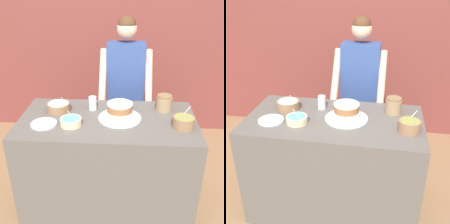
# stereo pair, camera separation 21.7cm
# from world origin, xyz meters

# --- Properties ---
(wall_back) EXTENTS (10.00, 0.05, 2.60)m
(wall_back) POSITION_xyz_m (0.00, 1.90, 1.30)
(wall_back) COLOR brown
(wall_back) RESTS_ON ground_plane
(counter) EXTENTS (1.41, 0.74, 0.89)m
(counter) POSITION_xyz_m (0.00, 0.37, 0.45)
(counter) COLOR #5B5651
(counter) RESTS_ON ground_plane
(person_baker) EXTENTS (0.50, 0.44, 1.60)m
(person_baker) POSITION_xyz_m (0.13, 1.08, 0.96)
(person_baker) COLOR #2D2D38
(person_baker) RESTS_ON ground_plane
(cake) EXTENTS (0.35, 0.35, 0.13)m
(cake) POSITION_xyz_m (0.10, 0.38, 0.95)
(cake) COLOR silver
(cake) RESTS_ON counter
(frosting_bowl_blue) EXTENTS (0.17, 0.17, 0.15)m
(frosting_bowl_blue) POSITION_xyz_m (-0.27, 0.25, 0.92)
(frosting_bowl_blue) COLOR beige
(frosting_bowl_blue) RESTS_ON counter
(frosting_bowl_olive) EXTENTS (0.16, 0.16, 0.15)m
(frosting_bowl_olive) POSITION_xyz_m (0.58, 0.27, 0.94)
(frosting_bowl_olive) COLOR #936B4C
(frosting_bowl_olive) RESTS_ON counter
(frosting_bowl_white) EXTENTS (0.19, 0.19, 0.15)m
(frosting_bowl_white) POSITION_xyz_m (-0.42, 0.49, 0.93)
(frosting_bowl_white) COLOR #936B4C
(frosting_bowl_white) RESTS_ON counter
(drinking_glass) EXTENTS (0.07, 0.07, 0.12)m
(drinking_glass) POSITION_xyz_m (-0.14, 0.54, 0.95)
(drinking_glass) COLOR silver
(drinking_glass) RESTS_ON counter
(ceramic_plate) EXTENTS (0.20, 0.20, 0.01)m
(ceramic_plate) POSITION_xyz_m (-0.48, 0.25, 0.90)
(ceramic_plate) COLOR silver
(ceramic_plate) RESTS_ON counter
(stoneware_jar) EXTENTS (0.13, 0.13, 0.14)m
(stoneware_jar) POSITION_xyz_m (0.46, 0.56, 0.96)
(stoneware_jar) COLOR #9E7F5B
(stoneware_jar) RESTS_ON counter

